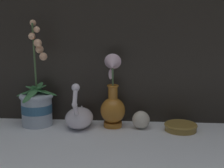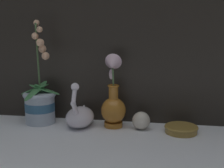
{
  "view_description": "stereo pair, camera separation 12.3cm",
  "coord_description": "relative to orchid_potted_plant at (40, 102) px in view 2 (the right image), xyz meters",
  "views": [
    {
      "loc": [
        0.11,
        -1.16,
        0.43
      ],
      "look_at": [
        0.02,
        0.11,
        0.19
      ],
      "focal_mm": 50.0,
      "sensor_mm": 36.0,
      "label": 1
    },
    {
      "loc": [
        0.24,
        -1.15,
        0.43
      ],
      "look_at": [
        0.02,
        0.11,
        0.19
      ],
      "focal_mm": 50.0,
      "sensor_mm": 36.0,
      "label": 2
    }
  ],
  "objects": [
    {
      "name": "blue_vase",
      "position": [
        0.34,
        -0.0,
        0.01
      ],
      "size": [
        0.11,
        0.12,
        0.32
      ],
      "color": "#B26B23",
      "rests_on": "ground_plane"
    },
    {
      "name": "ground_plane",
      "position": [
        0.31,
        -0.14,
        -0.1
      ],
      "size": [
        2.8,
        2.8,
        0.0
      ],
      "primitive_type": "plane",
      "color": "white"
    },
    {
      "name": "swan_figurine",
      "position": [
        0.19,
        -0.02,
        -0.05
      ],
      "size": [
        0.12,
        0.21,
        0.21
      ],
      "color": "white",
      "rests_on": "ground_plane"
    },
    {
      "name": "orchid_potted_plant",
      "position": [
        0.0,
        0.0,
        0.0
      ],
      "size": [
        0.19,
        0.19,
        0.46
      ],
      "color": "#B2BCCC",
      "rests_on": "ground_plane"
    },
    {
      "name": "amber_dish",
      "position": [
        0.62,
        -0.03,
        -0.08
      ],
      "size": [
        0.14,
        0.14,
        0.03
      ],
      "color": "olive",
      "rests_on": "ground_plane"
    },
    {
      "name": "glass_sphere",
      "position": [
        0.46,
        -0.01,
        -0.06
      ],
      "size": [
        0.08,
        0.08,
        0.08
      ],
      "color": "beige",
      "rests_on": "ground_plane"
    }
  ]
}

